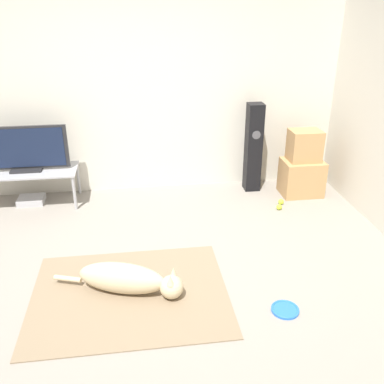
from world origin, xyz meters
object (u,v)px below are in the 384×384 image
Objects in this scene: cardboard_box_lower at (301,177)px; tennis_ball_by_boxes at (281,202)px; tennis_ball_near_speaker at (279,207)px; frisbee at (285,310)px; dog at (129,279)px; cardboard_box_upper at (305,146)px; game_console at (31,200)px; tv_stand at (28,174)px; floor_speaker at (253,148)px; tv at (23,149)px.

cardboard_box_lower reaches higher than tennis_ball_by_boxes.
cardboard_box_lower reaches higher than tennis_ball_near_speaker.
frisbee is 3.41× the size of tennis_ball_near_speaker.
dog reaches higher than tennis_ball_near_speaker.
tennis_ball_near_speaker is (-0.41, -0.42, -0.60)m from cardboard_box_upper.
cardboard_box_lower is at bearing 66.33° from frisbee.
tv_stand is at bearing -41.21° from game_console.
floor_speaker is 0.98× the size of tv_stand.
tv_stand is 3.00m from tennis_ball_near_speaker.
tv_stand is (-2.39, 2.32, 0.38)m from frisbee.
tv reaches higher than cardboard_box_lower.
tv_stand reaches higher than tennis_ball_by_boxes.
floor_speaker reaches higher than tv.
frisbee is 3.35m from tv_stand.
dog is 2.87× the size of cardboard_box_upper.
cardboard_box_lower is 7.54× the size of tennis_ball_by_boxes.
tennis_ball_near_speaker is at bearing -11.35° from game_console.
floor_speaker is at bearing 157.79° from cardboard_box_lower.
tennis_ball_by_boxes is at bearing 38.87° from dog.
game_console reaches higher than tennis_ball_by_boxes.
dog is 2.84m from cardboard_box_upper.
dog is at bearing -142.77° from tennis_ball_near_speaker.
cardboard_box_upper is at bearing 83.42° from cardboard_box_lower.
tv reaches higher than tennis_ball_near_speaker.
cardboard_box_upper is 5.78× the size of tennis_ball_by_boxes.
cardboard_box_lower is 3.35m from game_console.
cardboard_box_upper reaches higher than cardboard_box_lower.
tennis_ball_by_boxes is (2.99, -0.44, -0.66)m from tv.
cardboard_box_upper is at bearing 45.69° from tennis_ball_near_speaker.
tennis_ball_by_boxes is 1.00× the size of tennis_ball_near_speaker.
tennis_ball_by_boxes is (0.24, -0.50, -0.53)m from floor_speaker.
tennis_ball_near_speaker is (1.76, 1.34, -0.11)m from dog.
cardboard_box_upper is at bearing -2.71° from tv_stand.
cardboard_box_upper is at bearing -20.61° from floor_speaker.
tv_stand reaches higher than game_console.
dog reaches higher than game_console.
tv reaches higher than frisbee.
dog is 3.59× the size of game_console.
dog is at bearing -141.00° from cardboard_box_upper.
tennis_ball_near_speaker is at bearing -135.41° from cardboard_box_lower.
frisbee is 2.44m from cardboard_box_upper.
dog is at bearing -141.26° from cardboard_box_lower.
dog is 0.96× the size of tv_stand.
tv_stand is at bearing 135.90° from frisbee.
floor_speaker is 17.03× the size of tennis_ball_near_speaker.
cardboard_box_upper is 0.84m from tennis_ball_near_speaker.
game_console is at bearing 177.12° from cardboard_box_upper.
cardboard_box_upper is (0.00, 0.02, 0.41)m from cardboard_box_lower.
frisbee is at bearing -107.73° from tennis_ball_by_boxes.
cardboard_box_lower is 0.71m from floor_speaker.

